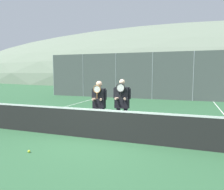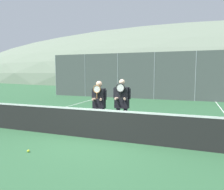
{
  "view_description": "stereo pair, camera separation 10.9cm",
  "coord_description": "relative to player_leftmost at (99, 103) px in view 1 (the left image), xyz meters",
  "views": [
    {
      "loc": [
        2.62,
        -6.09,
        2.08
      ],
      "look_at": [
        0.17,
        0.91,
        1.3
      ],
      "focal_mm": 35.0,
      "sensor_mm": 36.0,
      "label": 1
    },
    {
      "loc": [
        2.73,
        -6.05,
        2.08
      ],
      "look_at": [
        0.17,
        0.91,
        1.3
      ],
      "focal_mm": 35.0,
      "sensor_mm": 36.0,
      "label": 2
    }
  ],
  "objects": [
    {
      "name": "hill_distant",
      "position": [
        0.21,
        59.84,
        -1.04
      ],
      "size": [
        141.56,
        78.64,
        27.53
      ],
      "color": "slate",
      "rests_on": "ground_plane"
    },
    {
      "name": "player_leftmost",
      "position": [
        0.0,
        0.0,
        0.0
      ],
      "size": [
        0.54,
        0.34,
        1.78
      ],
      "color": "black",
      "rests_on": "ground_plane"
    },
    {
      "name": "clubhouse_building",
      "position": [
        -1.61,
        18.04,
        0.79
      ],
      "size": [
        18.54,
        5.5,
        3.63
      ],
      "color": "beige",
      "rests_on": "ground_plane"
    },
    {
      "name": "player_center_left",
      "position": [
        0.77,
        0.12,
        0.04
      ],
      "size": [
        0.6,
        0.34,
        1.85
      ],
      "color": "#232838",
      "rests_on": "ground_plane"
    },
    {
      "name": "car_left_of_center",
      "position": [
        1.1,
        13.02,
        -0.17
      ],
      "size": [
        4.35,
        1.95,
        1.7
      ],
      "color": "maroon",
      "rests_on": "ground_plane"
    },
    {
      "name": "car_far_left",
      "position": [
        -3.78,
        13.06,
        -0.11
      ],
      "size": [
        4.28,
        1.98,
        1.82
      ],
      "color": "#B2B7BC",
      "rests_on": "ground_plane"
    },
    {
      "name": "court_line_left_sideline",
      "position": [
        -4.12,
        2.35,
        -1.04
      ],
      "size": [
        0.05,
        16.0,
        0.01
      ],
      "primitive_type": "cube",
      "color": "white",
      "rests_on": "ground_plane"
    },
    {
      "name": "tennis_ball_on_court",
      "position": [
        -1.01,
        -2.3,
        -1.01
      ],
      "size": [
        0.07,
        0.07,
        0.07
      ],
      "color": "#CCDB33",
      "rests_on": "ground_plane"
    },
    {
      "name": "fence_back",
      "position": [
        0.21,
        10.07,
        0.75
      ],
      "size": [
        17.75,
        0.06,
        3.59
      ],
      "color": "gray",
      "rests_on": "ground_plane"
    },
    {
      "name": "ground_plane",
      "position": [
        0.21,
        -0.65,
        -1.04
      ],
      "size": [
        120.0,
        120.0,
        0.0
      ],
      "primitive_type": "plane",
      "color": "#2D5B38"
    },
    {
      "name": "tennis_net",
      "position": [
        0.21,
        -0.65,
        -0.55
      ],
      "size": [
        11.63,
        0.09,
        1.05
      ],
      "color": "gray",
      "rests_on": "ground_plane"
    }
  ]
}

